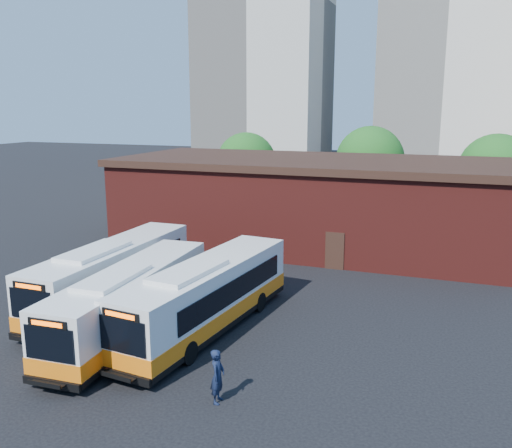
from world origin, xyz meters
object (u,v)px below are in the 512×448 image
(bus_west, at_px, (113,276))
(bus_mideast, at_px, (207,299))
(bus_midwest, at_px, (131,303))
(transit_worker, at_px, (218,376))

(bus_west, relative_size, bus_mideast, 0.99)
(bus_west, relative_size, bus_midwest, 1.03)
(bus_west, bearing_deg, transit_worker, -37.49)
(bus_mideast, relative_size, transit_worker, 6.34)
(bus_west, bearing_deg, bus_midwest, -44.28)
(bus_midwest, xyz_separation_m, bus_mideast, (3.02, 1.54, 0.06))
(bus_west, height_order, transit_worker, bus_west)
(bus_west, xyz_separation_m, bus_midwest, (3.02, -2.95, -0.06))
(bus_west, relative_size, transit_worker, 6.25)
(transit_worker, bearing_deg, bus_west, 45.83)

